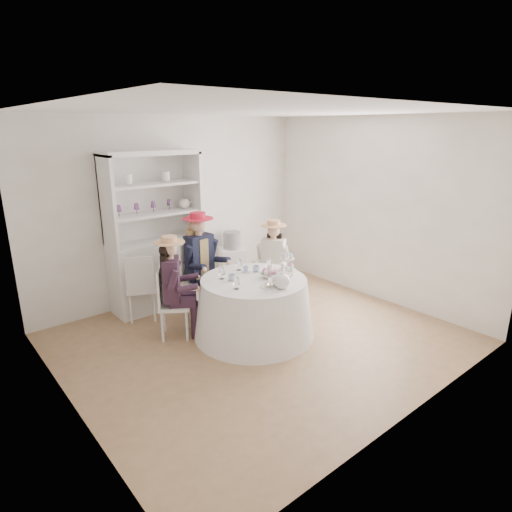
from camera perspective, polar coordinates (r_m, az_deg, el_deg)
ground at (r=5.45m, az=0.68°, el=-10.87°), size 4.50×4.50×0.00m
ceiling at (r=4.83m, az=0.80°, el=18.82°), size 4.50×4.50×0.00m
wall_back at (r=6.58m, az=-10.69°, el=6.18°), size 4.50×0.00×4.50m
wall_front at (r=3.74m, az=21.05°, el=-2.74°), size 4.50×0.00×4.50m
wall_left at (r=3.95m, az=-24.94°, el=-2.18°), size 0.00×4.50×4.50m
wall_right at (r=6.62m, az=15.80°, el=5.90°), size 0.00×4.50×4.50m
tea_table at (r=5.38m, az=-0.30°, el=-6.86°), size 1.50×1.50×0.75m
hutch at (r=6.30m, az=-13.17°, el=0.35°), size 1.50×0.95×2.24m
side_table at (r=7.09m, az=-3.17°, el=-1.44°), size 0.53×0.53×0.63m
hatbox at (r=6.96m, az=-3.23°, el=2.13°), size 0.33×0.33×0.28m
guest_left at (r=5.30m, az=-10.95°, el=-3.34°), size 0.56×0.52×1.30m
guest_mid at (r=5.88m, az=-7.42°, el=-0.26°), size 0.53×0.56×1.45m
guest_right at (r=6.14m, az=2.26°, el=-0.35°), size 0.55×0.51×1.28m
spare_chair at (r=5.93m, az=-15.07°, el=-3.84°), size 0.51×0.51×0.93m
teacup_a at (r=5.18m, az=-3.22°, el=-2.93°), size 0.10×0.10×0.07m
teacup_b at (r=5.47m, az=-1.37°, el=-1.82°), size 0.08×0.08×0.07m
teacup_c at (r=5.48m, az=0.02°, el=-1.76°), size 0.12×0.12×0.07m
flower_bowl at (r=5.27m, az=1.77°, el=-2.64°), size 0.24×0.24×0.05m
flower_arrangement at (r=5.27m, az=1.85°, el=-2.02°), size 0.17×0.17×0.06m
table_teapot at (r=4.93m, az=3.47°, el=-3.35°), size 0.27×0.19×0.20m
sandwich_plate at (r=4.99m, az=1.90°, el=-3.94°), size 0.24×0.24×0.05m
cupcake_stand at (r=5.53m, az=4.18°, el=-1.12°), size 0.24×0.24×0.23m
stemware_set at (r=5.21m, az=-0.31°, el=-2.31°), size 0.81×0.85×0.15m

